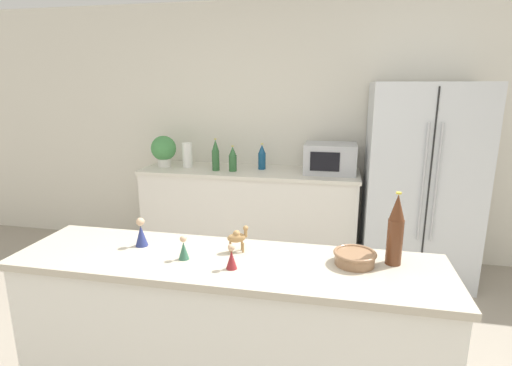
{
  "coord_description": "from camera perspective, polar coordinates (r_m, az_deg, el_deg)",
  "views": [
    {
      "loc": [
        0.41,
        -1.36,
        1.74
      ],
      "look_at": [
        -0.16,
        1.37,
        1.06
      ],
      "focal_mm": 28.0,
      "sensor_mm": 36.0,
      "label": 1
    }
  ],
  "objects": [
    {
      "name": "wise_man_figurine_purple",
      "position": [
        2.14,
        -16.09,
        -6.99
      ],
      "size": [
        0.06,
        0.06,
        0.15
      ],
      "color": "navy",
      "rests_on": "bar_counter"
    },
    {
      "name": "refrigerator",
      "position": [
        3.86,
        22.38,
        -0.07
      ],
      "size": [
        0.94,
        0.73,
        1.77
      ],
      "color": "silver",
      "rests_on": "ground_plane"
    },
    {
      "name": "fruit_bowl",
      "position": [
        1.93,
        13.92,
        -10.26
      ],
      "size": [
        0.2,
        0.2,
        0.06
      ],
      "color": "#8C6647",
      "rests_on": "bar_counter"
    },
    {
      "name": "wall_back",
      "position": [
        4.13,
        6.01,
        7.28
      ],
      "size": [
        8.0,
        0.06,
        2.55
      ],
      "color": "silver",
      "rests_on": "ground_plane"
    },
    {
      "name": "wise_man_figurine_crimson",
      "position": [
        1.83,
        -3.52,
        -10.66
      ],
      "size": [
        0.05,
        0.05,
        0.12
      ],
      "color": "maroon",
      "rests_on": "bar_counter"
    },
    {
      "name": "potted_plant",
      "position": [
        4.18,
        -13.05,
        4.68
      ],
      "size": [
        0.25,
        0.25,
        0.31
      ],
      "color": "silver",
      "rests_on": "back_counter"
    },
    {
      "name": "back_bottle_2",
      "position": [
        4.1,
        -5.83,
        3.87
      ],
      "size": [
        0.06,
        0.06,
        0.23
      ],
      "color": "#2D6033",
      "rests_on": "back_counter"
    },
    {
      "name": "back_bottle_0",
      "position": [
        3.95,
        0.85,
        3.74
      ],
      "size": [
        0.07,
        0.07,
        0.26
      ],
      "color": "navy",
      "rests_on": "back_counter"
    },
    {
      "name": "back_bottle_3",
      "position": [
        3.86,
        -3.34,
        3.43
      ],
      "size": [
        0.08,
        0.08,
        0.25
      ],
      "color": "#2D6033",
      "rests_on": "back_counter"
    },
    {
      "name": "back_counter",
      "position": [
        4.06,
        -0.92,
        -4.51
      ],
      "size": [
        2.13,
        0.63,
        0.93
      ],
      "color": "silver",
      "rests_on": "ground_plane"
    },
    {
      "name": "bar_counter",
      "position": [
        2.18,
        -4.07,
        -21.99
      ],
      "size": [
        2.08,
        0.54,
        0.94
      ],
      "color": "silver",
      "rests_on": "ground_plane"
    },
    {
      "name": "microwave",
      "position": [
        3.84,
        10.54,
        3.49
      ],
      "size": [
        0.48,
        0.37,
        0.28
      ],
      "color": "#B2B5BA",
      "rests_on": "back_counter"
    },
    {
      "name": "back_bottle_1",
      "position": [
        3.9,
        -5.79,
        3.95
      ],
      "size": [
        0.07,
        0.07,
        0.31
      ],
      "color": "#2D6033",
      "rests_on": "back_counter"
    },
    {
      "name": "paper_towel_roll",
      "position": [
        4.1,
        -9.78,
        3.96
      ],
      "size": [
        0.1,
        0.1,
        0.25
      ],
      "color": "white",
      "rests_on": "back_counter"
    },
    {
      "name": "camel_figurine",
      "position": [
        1.99,
        -2.67,
        -7.72
      ],
      "size": [
        0.11,
        0.08,
        0.13
      ],
      "color": "#A87F4C",
      "rests_on": "bar_counter"
    },
    {
      "name": "wine_bottle",
      "position": [
        1.93,
        19.32,
        -6.37
      ],
      "size": [
        0.07,
        0.07,
        0.34
      ],
      "color": "#562D19",
      "rests_on": "bar_counter"
    },
    {
      "name": "wise_man_figurine_blue",
      "position": [
        1.95,
        -10.3,
        -9.26
      ],
      "size": [
        0.05,
        0.05,
        0.12
      ],
      "color": "#33664C",
      "rests_on": "bar_counter"
    }
  ]
}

